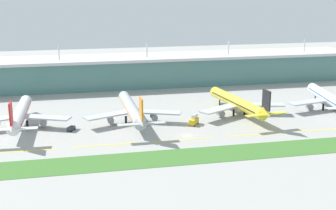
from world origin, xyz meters
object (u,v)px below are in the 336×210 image
airliner_nearest (20,114)px  fuel_truck (194,120)px  airliner_far_middle (238,103)px  pushback_tug (71,128)px  airliner_near_middle (132,110)px  airliner_farthest (329,98)px

airliner_nearest → fuel_truck: airliner_nearest is taller
airliner_far_middle → airliner_nearest: bearing=179.4°
airliner_nearest → pushback_tug: size_ratio=12.36×
airliner_nearest → pushback_tug: airliner_nearest is taller
airliner_nearest → fuel_truck: bearing=-8.9°
airliner_near_middle → fuel_truck: bearing=-19.9°
airliner_nearest → airliner_far_middle: same height
fuel_truck → airliner_nearest: bearing=171.1°
airliner_farthest → pushback_tug: (-137.31, -8.47, -5.34)m
airliner_near_middle → airliner_far_middle: size_ratio=1.04×
airliner_near_middle → fuel_truck: airliner_near_middle is taller
airliner_nearest → airliner_farthest: same height
airliner_near_middle → pushback_tug: (-29.74, -7.66, -5.35)m
airliner_nearest → airliner_near_middle: size_ratio=0.95×
airliner_nearest → airliner_far_middle: bearing=-0.6°
fuel_truck → pushback_tug: bearing=177.2°
airliner_far_middle → fuel_truck: (-26.83, -11.71, -4.18)m
airliner_nearest → fuel_truck: size_ratio=8.39×
airliner_farthest → airliner_far_middle: bearing=179.5°
airliner_near_middle → pushback_tug: airliner_near_middle is taller
fuel_truck → airliner_far_middle: bearing=23.6°
airliner_nearest → airliner_near_middle: 53.19m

